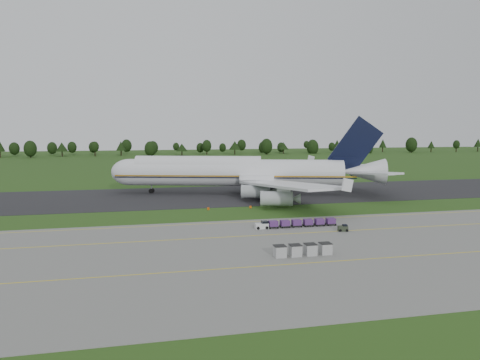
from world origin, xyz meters
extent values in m
plane|color=#244615|center=(0.00, 0.00, 0.00)|extent=(600.00, 600.00, 0.00)
cube|color=slate|center=(0.00, -34.00, 0.03)|extent=(300.00, 52.00, 0.06)
cube|color=black|center=(0.00, 28.00, 0.04)|extent=(300.00, 40.00, 0.08)
cube|color=yellow|center=(0.00, -22.00, 0.07)|extent=(300.00, 0.25, 0.01)
cube|color=yellow|center=(0.00, -40.00, 0.07)|extent=(300.00, 0.20, 0.01)
cube|color=yellow|center=(0.00, -10.00, 0.07)|extent=(120.00, 0.20, 0.01)
cylinder|color=black|center=(-104.34, 220.94, 1.95)|extent=(0.70, 0.70, 3.89)
cone|color=#1D3412|center=(-104.34, 220.94, 7.35)|extent=(6.33, 6.33, 6.92)
cylinder|color=black|center=(-85.16, 214.70, 1.88)|extent=(0.70, 0.70, 3.76)
sphere|color=#1D3412|center=(-85.16, 214.70, 5.75)|extent=(7.84, 7.84, 7.84)
cylinder|color=black|center=(-67.82, 224.64, 1.67)|extent=(0.70, 0.70, 3.34)
cone|color=#1D3412|center=(-67.82, 224.64, 6.31)|extent=(7.85, 7.85, 5.94)
cylinder|color=black|center=(-46.77, 220.93, 2.08)|extent=(0.70, 0.70, 4.17)
sphere|color=#1D3412|center=(-46.77, 220.93, 6.37)|extent=(5.36, 5.36, 5.36)
cylinder|color=black|center=(-30.18, 224.82, 1.74)|extent=(0.70, 0.70, 3.48)
cone|color=#1D3412|center=(-30.18, 224.82, 6.58)|extent=(6.52, 6.52, 6.19)
cylinder|color=black|center=(-11.06, 213.62, 1.61)|extent=(0.70, 0.70, 3.23)
sphere|color=#1D3412|center=(-11.06, 213.62, 4.93)|extent=(7.69, 7.69, 7.69)
cylinder|color=black|center=(10.13, 218.12, 1.46)|extent=(0.70, 0.70, 2.92)
cone|color=#1D3412|center=(10.13, 218.12, 5.51)|extent=(7.79, 7.79, 5.18)
cylinder|color=black|center=(28.60, 226.84, 1.98)|extent=(0.70, 0.70, 3.95)
sphere|color=#1D3412|center=(28.60, 226.84, 6.04)|extent=(6.56, 6.56, 6.56)
cylinder|color=black|center=(47.75, 221.75, 1.71)|extent=(0.70, 0.70, 3.41)
cone|color=#1D3412|center=(47.75, 221.75, 6.45)|extent=(8.32, 8.32, 6.07)
cylinder|color=black|center=(69.03, 214.92, 1.92)|extent=(0.70, 0.70, 3.84)
sphere|color=#1D3412|center=(69.03, 214.92, 5.86)|extent=(8.27, 8.27, 8.27)
cylinder|color=black|center=(84.59, 224.77, 1.50)|extent=(0.70, 0.70, 3.00)
cone|color=#1D3412|center=(84.59, 224.77, 5.66)|extent=(7.80, 7.80, 5.33)
cylinder|color=black|center=(105.98, 221.52, 1.47)|extent=(0.70, 0.70, 2.95)
sphere|color=#1D3412|center=(105.98, 221.52, 4.50)|extent=(8.77, 8.77, 8.77)
cylinder|color=black|center=(123.05, 216.84, 1.79)|extent=(0.70, 0.70, 3.59)
cone|color=#1D3412|center=(123.05, 216.84, 6.77)|extent=(6.12, 6.12, 6.37)
cylinder|color=black|center=(146.68, 215.92, 1.45)|extent=(0.70, 0.70, 2.90)
sphere|color=#1D3412|center=(146.68, 215.92, 4.43)|extent=(8.78, 8.78, 8.78)
cylinder|color=black|center=(165.53, 226.79, 1.79)|extent=(0.70, 0.70, 3.58)
cone|color=#1D3412|center=(165.53, 226.79, 6.76)|extent=(5.73, 5.73, 6.37)
cylinder|color=black|center=(183.94, 217.07, 1.93)|extent=(0.70, 0.70, 3.86)
sphere|color=#1D3412|center=(183.94, 217.07, 5.89)|extent=(8.60, 8.60, 8.60)
cylinder|color=black|center=(201.05, 217.19, 1.56)|extent=(0.70, 0.70, 3.13)
cone|color=#1D3412|center=(201.05, 217.19, 5.91)|extent=(5.41, 5.41, 5.56)
cylinder|color=black|center=(221.52, 215.06, 1.92)|extent=(0.70, 0.70, 3.84)
sphere|color=#1D3412|center=(221.52, 215.06, 5.87)|extent=(5.09, 5.09, 5.09)
cylinder|color=black|center=(243.15, 217.82, 1.81)|extent=(0.70, 0.70, 3.62)
cone|color=#1D3412|center=(243.15, 217.82, 6.84)|extent=(6.19, 6.19, 6.44)
cylinder|color=silver|center=(6.69, 30.18, 6.16)|extent=(61.32, 24.19, 7.64)
cylinder|color=silver|center=(-3.52, 33.08, 7.96)|extent=(36.35, 15.60, 5.96)
sphere|color=silver|center=(-22.93, 38.60, 6.16)|extent=(7.64, 7.64, 7.64)
cone|color=silver|center=(41.93, 20.16, 6.69)|extent=(13.22, 10.18, 7.26)
cube|color=#BC831C|center=(5.64, 26.48, 5.52)|extent=(65.38, 18.64, 0.37)
cube|color=silver|center=(14.89, 6.77, 5.20)|extent=(16.80, 37.40, 0.58)
cube|color=silver|center=(25.97, 45.78, 5.20)|extent=(32.00, 33.97, 0.58)
cylinder|color=#A2A6AA|center=(9.11, 15.58, 2.55)|extent=(8.08, 5.30, 3.40)
cylinder|color=#A2A6AA|center=(10.84, 2.95, 2.55)|extent=(8.08, 5.30, 3.40)
cylinder|color=#A2A6AA|center=(16.42, 41.32, 2.55)|extent=(8.08, 5.30, 3.40)
cylinder|color=#A2A6AA|center=(24.54, 51.15, 2.55)|extent=(8.08, 5.30, 3.40)
cube|color=black|center=(39.39, 20.89, 13.84)|extent=(15.05, 4.79, 17.05)
cube|color=silver|center=(41.28, 12.07, 7.01)|extent=(9.45, 14.88, 0.48)
cube|color=silver|center=(45.64, 27.39, 7.01)|extent=(14.15, 13.59, 0.48)
cylinder|color=slate|center=(-16.80, 36.85, 1.17)|extent=(0.38, 0.38, 2.34)
cylinder|color=black|center=(-16.80, 36.85, 0.69)|extent=(1.59, 1.30, 1.38)
cylinder|color=slate|center=(11.51, 23.84, 1.17)|extent=(0.38, 0.38, 2.34)
cylinder|color=black|center=(11.51, 23.84, 0.69)|extent=(1.59, 1.30, 1.38)
cylinder|color=slate|center=(14.13, 33.03, 1.17)|extent=(0.38, 0.38, 2.34)
cylinder|color=black|center=(14.13, 33.03, 0.69)|extent=(1.59, 1.30, 1.38)
cube|color=silver|center=(1.75, -16.84, 0.58)|extent=(2.44, 1.32, 1.03)
cylinder|color=black|center=(0.90, -17.49, 0.34)|extent=(0.56, 0.21, 0.56)
cube|color=black|center=(4.00, -16.84, 0.39)|extent=(1.88, 1.41, 0.11)
cube|color=#4B2661|center=(4.00, -16.84, 0.95)|extent=(1.69, 1.32, 1.03)
cylinder|color=black|center=(3.25, -17.49, 0.22)|extent=(0.32, 0.14, 0.32)
cube|color=black|center=(6.35, -16.84, 0.39)|extent=(1.88, 1.41, 0.11)
cube|color=#4B2661|center=(6.35, -16.84, 0.95)|extent=(1.69, 1.32, 1.03)
cylinder|color=black|center=(5.60, -17.49, 0.22)|extent=(0.32, 0.14, 0.32)
cube|color=black|center=(8.70, -16.84, 0.39)|extent=(1.88, 1.41, 0.11)
cube|color=#4B2661|center=(8.70, -16.84, 0.95)|extent=(1.69, 1.32, 1.03)
cylinder|color=black|center=(7.95, -17.49, 0.22)|extent=(0.32, 0.14, 0.32)
cube|color=black|center=(11.05, -16.84, 0.39)|extent=(1.88, 1.41, 0.11)
cube|color=#4B2661|center=(11.05, -16.84, 0.95)|extent=(1.69, 1.32, 1.03)
cylinder|color=black|center=(10.30, -17.49, 0.22)|extent=(0.32, 0.14, 0.32)
cube|color=black|center=(13.40, -16.84, 0.39)|extent=(1.88, 1.41, 0.11)
cube|color=#4B2661|center=(13.40, -16.84, 0.95)|extent=(1.69, 1.32, 1.03)
cylinder|color=black|center=(12.65, -17.49, 0.22)|extent=(0.32, 0.14, 0.32)
cube|color=black|center=(15.75, -16.84, 0.39)|extent=(1.88, 1.41, 0.11)
cube|color=#4B2661|center=(15.75, -16.84, 0.95)|extent=(1.69, 1.32, 1.03)
cylinder|color=black|center=(15.00, -17.49, 0.22)|extent=(0.32, 0.14, 0.32)
cylinder|color=black|center=(1.75, -16.84, 0.34)|extent=(0.56, 0.21, 0.56)
cube|color=#2B3324|center=(15.84, -22.19, 0.55)|extent=(1.91, 1.32, 0.97)
cylinder|color=black|center=(15.22, -22.72, 0.31)|extent=(0.50, 0.18, 0.50)
cylinder|color=black|center=(16.46, -21.66, 0.31)|extent=(0.50, 0.18, 0.50)
cube|color=#A6A6A6|center=(-0.78, -36.15, 0.88)|extent=(1.65, 1.65, 1.65)
cube|color=black|center=(-0.78, -36.15, 1.75)|extent=(1.75, 1.75, 0.08)
cube|color=#A6A6A6|center=(1.62, -36.15, 0.88)|extent=(1.65, 1.65, 1.65)
cube|color=black|center=(1.62, -36.15, 1.75)|extent=(1.75, 1.75, 0.08)
cube|color=#A6A6A6|center=(4.02, -36.15, 0.88)|extent=(1.65, 1.65, 1.65)
cube|color=black|center=(4.02, -36.15, 1.75)|extent=(1.75, 1.75, 0.08)
cube|color=#A6A6A6|center=(6.42, -36.15, 0.88)|extent=(1.65, 1.65, 1.65)
cube|color=black|center=(6.42, -36.15, 1.75)|extent=(1.75, 1.75, 0.08)
cube|color=#DC4D06|center=(-4.95, 5.62, 0.30)|extent=(0.50, 0.12, 0.60)
cube|color=black|center=(-4.95, 5.62, 0.02)|extent=(0.30, 0.30, 0.04)
cube|color=#DC4D06|center=(5.18, 5.62, 0.30)|extent=(0.50, 0.12, 0.60)
cube|color=black|center=(5.18, 5.62, 0.02)|extent=(0.30, 0.30, 0.04)
camera|label=1|loc=(-21.42, -100.65, 19.19)|focal=35.00mm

